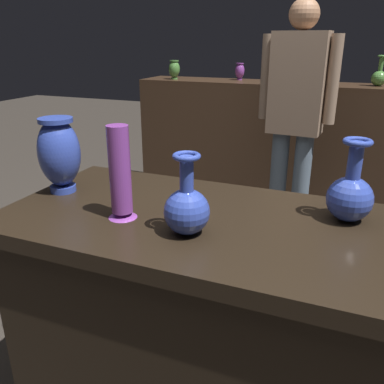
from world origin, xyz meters
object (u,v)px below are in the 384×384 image
(shelf_vase_far_left, at_px, (174,69))
(visitor_center_back, at_px, (296,111))
(vase_right_accent, at_px, (120,176))
(shelf_vase_right, at_px, (379,77))
(vase_centerpiece, at_px, (187,208))
(shelf_vase_center, at_px, (303,67))
(shelf_vase_left, at_px, (240,71))
(vase_left_accent, at_px, (350,194))
(vase_tall_behind, at_px, (59,153))

(shelf_vase_far_left, height_order, visitor_center_back, visitor_center_back)
(vase_right_accent, distance_m, shelf_vase_far_left, 2.38)
(vase_right_accent, distance_m, shelf_vase_right, 2.41)
(vase_centerpiece, distance_m, visitor_center_back, 1.64)
(shelf_vase_center, xyz_separation_m, visitor_center_back, (0.06, -0.60, -0.22))
(shelf_vase_far_left, distance_m, shelf_vase_center, 1.04)
(vase_centerpiece, bearing_deg, shelf_vase_right, 77.76)
(vase_centerpiece, xyz_separation_m, shelf_vase_left, (-0.54, 2.39, 0.19))
(shelf_vase_right, height_order, visitor_center_back, visitor_center_back)
(shelf_vase_left, xyz_separation_m, visitor_center_back, (0.58, -0.75, -0.17))
(vase_left_accent, height_order, vase_right_accent, vase_right_accent)
(visitor_center_back, bearing_deg, vase_right_accent, 85.57)
(vase_left_accent, bearing_deg, shelf_vase_left, 113.90)
(visitor_center_back, bearing_deg, vase_centerpiece, 93.35)
(shelf_vase_center, bearing_deg, shelf_vase_left, 163.53)
(vase_right_accent, bearing_deg, shelf_vase_center, 84.72)
(vase_right_accent, bearing_deg, shelf_vase_far_left, 110.59)
(vase_tall_behind, xyz_separation_m, vase_left_accent, (0.94, 0.12, -0.06))
(shelf_vase_left, bearing_deg, vase_tall_behind, -89.93)
(visitor_center_back, bearing_deg, shelf_vase_right, -119.36)
(shelf_vase_left, bearing_deg, visitor_center_back, -52.51)
(vase_tall_behind, bearing_deg, shelf_vase_far_left, 103.93)
(vase_right_accent, xyz_separation_m, shelf_vase_center, (0.20, 2.21, 0.18))
(shelf_vase_right, distance_m, visitor_center_back, 0.84)
(shelf_vase_right, xyz_separation_m, shelf_vase_left, (-1.04, 0.07, 0.01))
(vase_centerpiece, bearing_deg, vase_left_accent, 32.37)
(vase_left_accent, relative_size, shelf_vase_far_left, 1.63)
(vase_left_accent, relative_size, vase_right_accent, 0.88)
(shelf_vase_right, height_order, shelf_vase_center, shelf_vase_center)
(vase_left_accent, xyz_separation_m, shelf_vase_left, (-0.94, 2.13, 0.18))
(shelf_vase_center, relative_size, visitor_center_back, 0.16)
(shelf_vase_left, bearing_deg, vase_centerpiece, -77.35)
(vase_right_accent, height_order, shelf_vase_left, shelf_vase_left)
(shelf_vase_right, bearing_deg, vase_centerpiece, -102.24)
(shelf_vase_far_left, height_order, shelf_vase_center, shelf_vase_center)
(vase_tall_behind, height_order, shelf_vase_left, shelf_vase_left)
(shelf_vase_left, height_order, shelf_vase_center, shelf_vase_center)
(shelf_vase_right, bearing_deg, visitor_center_back, -124.13)
(shelf_vase_right, bearing_deg, shelf_vase_far_left, -177.35)
(vase_centerpiece, xyz_separation_m, shelf_vase_center, (-0.02, 2.24, 0.24))
(shelf_vase_far_left, relative_size, shelf_vase_right, 0.72)
(vase_tall_behind, bearing_deg, vase_centerpiece, -14.75)
(vase_tall_behind, height_order, vase_right_accent, vase_right_accent)
(vase_left_accent, xyz_separation_m, shelf_vase_center, (-0.42, 1.98, 0.23))
(vase_tall_behind, distance_m, shelf_vase_left, 2.25)
(vase_right_accent, bearing_deg, shelf_vase_right, 72.49)
(vase_centerpiece, relative_size, shelf_vase_left, 1.72)
(vase_tall_behind, distance_m, shelf_vase_center, 2.17)
(shelf_vase_right, relative_size, shelf_vase_left, 1.58)
(vase_tall_behind, distance_m, vase_right_accent, 0.33)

